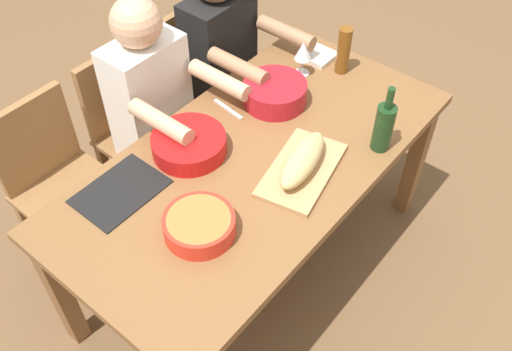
% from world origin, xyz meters
% --- Properties ---
extents(ground_plane, '(8.00, 8.00, 0.00)m').
position_xyz_m(ground_plane, '(0.00, 0.00, 0.00)').
color(ground_plane, brown).
extents(dining_table, '(1.67, 0.85, 0.74)m').
position_xyz_m(dining_table, '(0.00, 0.00, 0.65)').
color(dining_table, brown).
rests_on(dining_table, ground_plane).
extents(chair_near_left, '(0.40, 0.40, 0.85)m').
position_xyz_m(chair_near_left, '(-0.46, -0.75, 0.48)').
color(chair_near_left, olive).
rests_on(chair_near_left, ground_plane).
extents(diner_near_left, '(0.41, 0.53, 1.20)m').
position_xyz_m(diner_near_left, '(-0.46, -0.56, 0.70)').
color(diner_near_left, '#2D2D38').
rests_on(diner_near_left, ground_plane).
extents(chair_near_center, '(0.40, 0.40, 0.85)m').
position_xyz_m(chair_near_center, '(0.00, -0.75, 0.48)').
color(chair_near_center, olive).
rests_on(chair_near_center, ground_plane).
extents(diner_near_center, '(0.41, 0.53, 1.20)m').
position_xyz_m(diner_near_center, '(0.00, -0.56, 0.70)').
color(diner_near_center, '#2D2D38').
rests_on(diner_near_center, ground_plane).
extents(chair_near_right, '(0.40, 0.40, 0.85)m').
position_xyz_m(chair_near_right, '(0.46, -0.75, 0.48)').
color(chair_near_right, olive).
rests_on(chair_near_right, ground_plane).
extents(serving_bowl_salad, '(0.27, 0.27, 0.10)m').
position_xyz_m(serving_bowl_salad, '(-0.31, -0.15, 0.80)').
color(serving_bowl_salad, '#B21923').
rests_on(serving_bowl_salad, dining_table).
extents(serving_bowl_fruit, '(0.25, 0.25, 0.07)m').
position_xyz_m(serving_bowl_fruit, '(0.41, 0.09, 0.78)').
color(serving_bowl_fruit, red).
rests_on(serving_bowl_fruit, dining_table).
extents(serving_bowl_greens, '(0.29, 0.29, 0.08)m').
position_xyz_m(serving_bowl_greens, '(0.15, -0.22, 0.78)').
color(serving_bowl_greens, red).
rests_on(serving_bowl_greens, dining_table).
extents(cutting_board, '(0.44, 0.30, 0.02)m').
position_xyz_m(cutting_board, '(-0.04, 0.19, 0.75)').
color(cutting_board, tan).
rests_on(cutting_board, dining_table).
extents(bread_loaf, '(0.34, 0.18, 0.09)m').
position_xyz_m(bread_loaf, '(-0.04, 0.19, 0.81)').
color(bread_loaf, tan).
rests_on(bread_loaf, cutting_board).
extents(wine_bottle, '(0.08, 0.08, 0.29)m').
position_xyz_m(wine_bottle, '(-0.35, 0.35, 0.85)').
color(wine_bottle, '#193819').
rests_on(wine_bottle, dining_table).
extents(beer_bottle, '(0.06, 0.06, 0.22)m').
position_xyz_m(beer_bottle, '(-0.67, -0.05, 0.85)').
color(beer_bottle, brown).
rests_on(beer_bottle, dining_table).
extents(wine_glass, '(0.08, 0.08, 0.17)m').
position_xyz_m(wine_glass, '(-0.54, -0.18, 0.86)').
color(wine_glass, silver).
rests_on(wine_glass, dining_table).
extents(fork_near_center, '(0.04, 0.17, 0.01)m').
position_xyz_m(fork_near_center, '(-0.14, -0.27, 0.74)').
color(fork_near_center, silver).
rests_on(fork_near_center, dining_table).
extents(placemat_near_right, '(0.32, 0.23, 0.01)m').
position_xyz_m(placemat_near_right, '(0.46, -0.27, 0.74)').
color(placemat_near_right, black).
rests_on(placemat_near_right, dining_table).
extents(napkin_stack, '(0.14, 0.14, 0.02)m').
position_xyz_m(napkin_stack, '(-0.69, -0.19, 0.75)').
color(napkin_stack, white).
rests_on(napkin_stack, dining_table).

